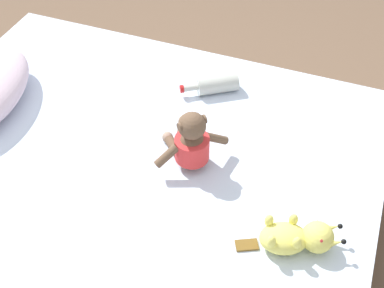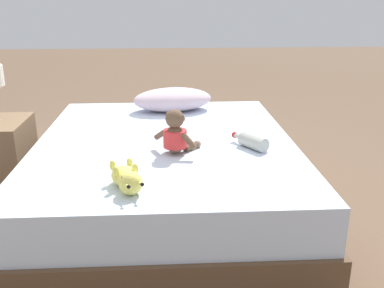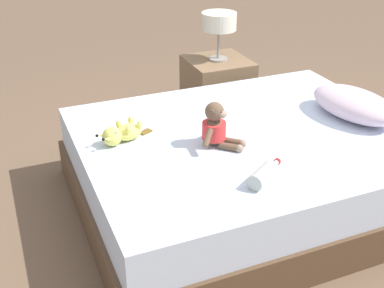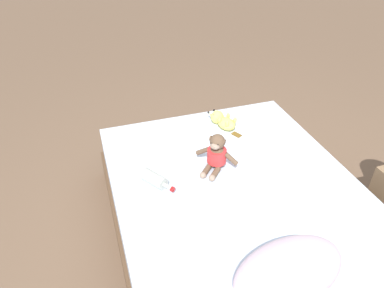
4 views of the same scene
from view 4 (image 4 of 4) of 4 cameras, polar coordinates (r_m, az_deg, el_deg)
ground_plane at (r=2.48m, az=6.57°, el=-14.26°), size 16.00×16.00×0.00m
bed at (r=2.32m, az=6.92°, el=-10.79°), size 1.48×1.83×0.44m
pillow at (r=1.72m, az=15.08°, el=-18.76°), size 0.60×0.40×0.16m
plush_monkey at (r=2.24m, az=3.86°, el=-1.66°), size 0.26×0.26×0.24m
plush_yellow_creature at (r=2.67m, az=4.87°, el=3.71°), size 0.18×0.32×0.10m
glass_bottle at (r=2.16m, az=-5.95°, el=-5.56°), size 0.18×0.23×0.08m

